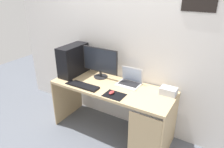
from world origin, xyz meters
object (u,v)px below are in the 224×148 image
Objects in this scene: monitor at (100,62)px; keyboard at (84,86)px; pc_tower at (73,60)px; laptop at (130,81)px; projector at (168,91)px; cell_phone at (70,82)px; mouse_left at (112,93)px.

monitor is 1.35× the size of keyboard.
pc_tower is 1.62× the size of laptop.
keyboard is at bearing -159.91° from projector.
pc_tower reaches higher than laptop.
projector is at bearing 16.57° from cell_phone.
mouse_left is (0.42, 0.02, 0.01)m from keyboard.
mouse_left is (0.81, -0.24, -0.20)m from pc_tower.
pc_tower and monitor have the same top height.
keyboard is (0.39, -0.26, -0.21)m from pc_tower.
laptop is at bearing 8.16° from pc_tower.
keyboard is 0.24m from cell_phone.
laptop is at bearing 2.88° from monitor.
pc_tower is at bearing 119.06° from cell_phone.
pc_tower is 0.88× the size of monitor.
keyboard is at bearing -92.66° from monitor.
projector is 2.08× the size of mouse_left.
laptop is at bearing 28.34° from cell_phone.
laptop is (0.47, 0.02, -0.19)m from monitor.
pc_tower is at bearing -175.53° from projector.
projector is (1.42, 0.11, -0.18)m from pc_tower.
cell_phone is at bearing -163.43° from projector.
monitor is at bearing -179.51° from projector.
keyboard is at bearing -177.26° from mouse_left.
laptop is (0.88, 0.13, -0.18)m from pc_tower.
pc_tower is 0.52m from keyboard.
monitor reaches higher than cell_phone.
monitor is (0.41, 0.10, 0.01)m from pc_tower.
keyboard is (-0.49, -0.39, -0.03)m from laptop.
cell_phone is at bearing -179.36° from keyboard.
projector is 0.48× the size of keyboard.
monitor is 2.84× the size of projector.
pc_tower is at bearing -171.84° from laptop.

